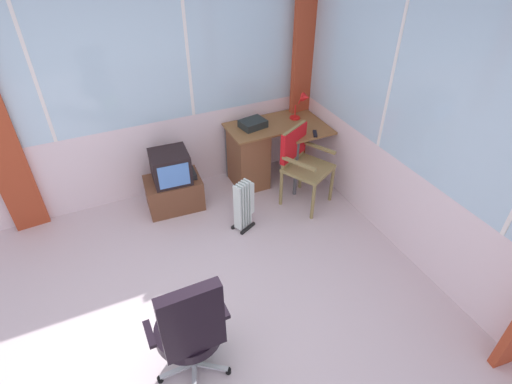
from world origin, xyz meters
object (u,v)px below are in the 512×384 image
at_px(paper_tray, 253,124).
at_px(space_heater, 244,204).
at_px(desk_lamp, 303,102).
at_px(tv_on_stand, 173,184).
at_px(potted_plant, 201,332).
at_px(desk, 252,154).
at_px(office_chair, 191,328).
at_px(wooden_armchair, 300,156).
at_px(tv_remote, 315,134).

height_order(paper_tray, space_heater, paper_tray).
distance_m(desk_lamp, tv_on_stand, 1.87).
bearing_deg(tv_on_stand, potted_plant, -99.48).
xyz_separation_m(desk, office_chair, (-1.49, -2.26, 0.21)).
distance_m(wooden_armchair, tv_on_stand, 1.52).
relative_size(tv_on_stand, space_heater, 1.23).
distance_m(desk, potted_plant, 2.48).
distance_m(desk, office_chair, 2.72).
height_order(office_chair, space_heater, office_chair).
bearing_deg(office_chair, paper_tray, 56.45).
bearing_deg(tv_on_stand, tv_remote, -12.29).
bearing_deg(wooden_armchair, office_chair, -137.50).
height_order(desk_lamp, office_chair, desk_lamp).
xyz_separation_m(paper_tray, potted_plant, (-1.41, -2.08, -0.59)).
bearing_deg(space_heater, tv_on_stand, 131.68).
height_order(desk_lamp, space_heater, desk_lamp).
bearing_deg(tv_remote, desk_lamp, 107.76).
bearing_deg(office_chair, wooden_armchair, 42.50).
relative_size(tv_remote, potted_plant, 0.35).
bearing_deg(potted_plant, desk, 56.12).
bearing_deg(tv_remote, tv_on_stand, -165.66).
xyz_separation_m(tv_remote, space_heater, (-1.06, -0.32, -0.48)).
distance_m(desk_lamp, office_chair, 3.14).
xyz_separation_m(desk, tv_remote, (0.62, -0.45, 0.37)).
bearing_deg(tv_remote, desk, 171.03).
relative_size(wooden_armchair, tv_on_stand, 1.28).
distance_m(tv_remote, paper_tray, 0.76).
height_order(desk_lamp, tv_on_stand, desk_lamp).
bearing_deg(paper_tray, office_chair, -123.55).
bearing_deg(desk, tv_on_stand, -175.50).
height_order(tv_remote, space_heater, tv_remote).
distance_m(tv_remote, office_chair, 2.79).
relative_size(paper_tray, space_heater, 0.49).
xyz_separation_m(paper_tray, space_heater, (-0.47, -0.80, -0.51)).
distance_m(desk, tv_remote, 0.85).
bearing_deg(wooden_armchair, tv_on_stand, 160.97).
distance_m(desk_lamp, paper_tray, 0.68).
relative_size(desk_lamp, potted_plant, 0.83).
distance_m(desk_lamp, space_heater, 1.52).
height_order(desk, space_heater, desk).
xyz_separation_m(desk, potted_plant, (-1.38, -2.05, -0.18)).
xyz_separation_m(desk, tv_on_stand, (-1.05, -0.08, -0.09)).
bearing_deg(office_chair, desk, 56.68).
bearing_deg(desk, paper_tray, 43.07).
relative_size(tv_on_stand, potted_plant, 1.76).
height_order(space_heater, potted_plant, space_heater).
relative_size(wooden_armchair, office_chair, 0.85).
bearing_deg(wooden_armchair, tv_remote, 24.87).
distance_m(tv_remote, potted_plant, 2.62).
height_order(desk_lamp, paper_tray, desk_lamp).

